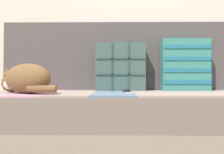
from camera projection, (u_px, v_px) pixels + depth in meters
ground_plane at (133, 150)px, 1.36m from camera, size 14.00×14.00×0.00m
couch at (132, 118)px, 1.49m from camera, size 2.11×0.86×0.36m
sofa_backrest at (128, 57)px, 1.86m from camera, size 2.07×0.14×0.56m
throw_pillow_quilted at (120, 67)px, 1.71m from camera, size 0.38×0.14×0.37m
throw_pillow_striped at (185, 65)px, 1.70m from camera, size 0.36×0.14×0.40m
sleeping_cat at (25, 79)px, 1.30m from camera, size 0.40×0.34×0.18m
game_remote_near at (126, 91)px, 1.39m from camera, size 0.05×0.20×0.02m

